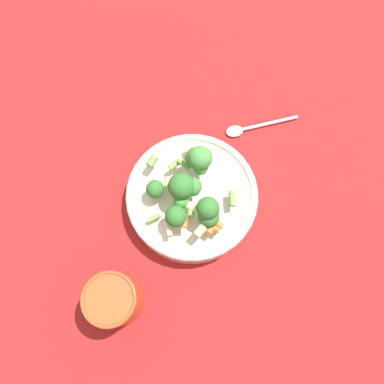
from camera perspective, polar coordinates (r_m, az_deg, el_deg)
ground_plane at (r=0.74m, az=0.00°, el=-1.30°), size 3.00×3.00×0.00m
bowl at (r=0.72m, az=0.00°, el=-0.75°), size 0.25×0.25×0.05m
pasta_salad at (r=0.66m, az=-0.13°, el=0.64°), size 0.18×0.16×0.08m
cup at (r=0.67m, az=-11.77°, el=-15.76°), size 0.09×0.09×0.10m
spoon at (r=0.80m, az=8.59°, el=9.61°), size 0.04×0.16×0.01m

